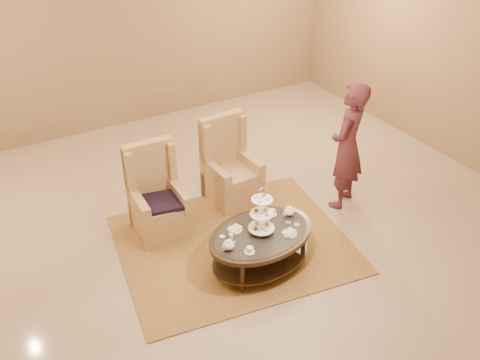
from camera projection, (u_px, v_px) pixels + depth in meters
ground at (239, 247)px, 6.58m from camera, size 8.00×8.00×0.00m
ceiling at (239, 247)px, 6.58m from camera, size 8.00×8.00×0.02m
wall_back at (115, 24)px, 8.59m from camera, size 8.00×0.04×3.50m
rug at (234, 244)px, 6.62m from camera, size 3.01×2.63×0.01m
tea_table at (261, 239)px, 6.08m from camera, size 1.41×1.06×1.09m
armchair_left at (157, 203)px, 6.70m from camera, size 0.65×0.68×1.17m
armchair_right at (229, 172)px, 7.31m from camera, size 0.68×0.70×1.19m
person at (347, 147)px, 6.94m from camera, size 0.76×0.68×1.75m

